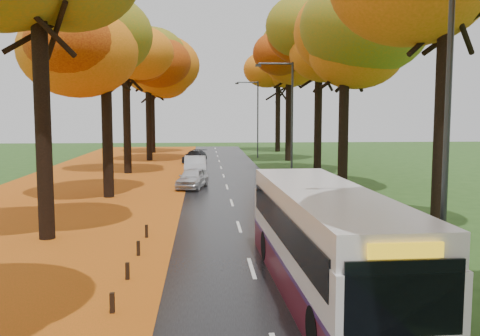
{
  "coord_description": "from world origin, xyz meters",
  "views": [
    {
      "loc": [
        -1.45,
        -4.1,
        4.89
      ],
      "look_at": [
        0.0,
        17.4,
        2.6
      ],
      "focal_mm": 40.0,
      "sensor_mm": 36.0,
      "label": 1
    }
  ],
  "objects": [
    {
      "name": "road",
      "position": [
        0.0,
        25.0,
        0.02
      ],
      "size": [
        6.5,
        90.0,
        0.04
      ],
      "primitive_type": "cube",
      "color": "black",
      "rests_on": "ground"
    },
    {
      "name": "centre_line",
      "position": [
        0.0,
        25.0,
        0.04
      ],
      "size": [
        0.12,
        90.0,
        0.01
      ],
      "primitive_type": "cube",
      "color": "silver",
      "rests_on": "road"
    },
    {
      "name": "leaf_verge",
      "position": [
        -9.0,
        25.0,
        0.01
      ],
      "size": [
        12.0,
        90.0,
        0.02
      ],
      "primitive_type": "cube",
      "color": "#884D0C",
      "rests_on": "ground"
    },
    {
      "name": "leaf_drift",
      "position": [
        -3.05,
        25.0,
        0.04
      ],
      "size": [
        0.9,
        90.0,
        0.01
      ],
      "primitive_type": "cube",
      "color": "#CD5215",
      "rests_on": "road"
    },
    {
      "name": "trees_left",
      "position": [
        -7.18,
        27.06,
        9.53
      ],
      "size": [
        9.2,
        74.0,
        13.88
      ],
      "color": "black",
      "rests_on": "ground"
    },
    {
      "name": "trees_right",
      "position": [
        7.19,
        26.91,
        9.69
      ],
      "size": [
        9.3,
        74.2,
        13.96
      ],
      "color": "black",
      "rests_on": "ground"
    },
    {
      "name": "streetlamp_near",
      "position": [
        3.95,
        8.0,
        4.71
      ],
      "size": [
        2.45,
        0.18,
        8.0
      ],
      "color": "#333538",
      "rests_on": "ground"
    },
    {
      "name": "streetlamp_mid",
      "position": [
        3.95,
        30.0,
        4.71
      ],
      "size": [
        2.45,
        0.18,
        8.0
      ],
      "color": "#333538",
      "rests_on": "ground"
    },
    {
      "name": "streetlamp_far",
      "position": [
        3.95,
        52.0,
        4.71
      ],
      "size": [
        2.45,
        0.18,
        8.0
      ],
      "color": "#333538",
      "rests_on": "ground"
    },
    {
      "name": "bus",
      "position": [
        1.76,
        9.71,
        1.5
      ],
      "size": [
        2.77,
        10.66,
        2.79
      ],
      "rotation": [
        0.0,
        0.0,
        0.03
      ],
      "color": "#490B1A",
      "rests_on": "road"
    },
    {
      "name": "car_white",
      "position": [
        -2.2,
        29.65,
        0.68
      ],
      "size": [
        2.34,
        4.0,
        1.28
      ],
      "primitive_type": "imported",
      "rotation": [
        0.0,
        0.0,
        -0.23
      ],
      "color": "silver",
      "rests_on": "road"
    },
    {
      "name": "car_silver",
      "position": [
        -2.14,
        35.76,
        0.8
      ],
      "size": [
        1.69,
        4.62,
        1.51
      ],
      "primitive_type": "imported",
      "rotation": [
        0.0,
        0.0,
        0.02
      ],
      "color": "#A9ABB1",
      "rests_on": "road"
    },
    {
      "name": "car_dark",
      "position": [
        -2.35,
        46.89,
        0.61
      ],
      "size": [
        2.64,
        4.24,
        1.14
      ],
      "primitive_type": "imported",
      "rotation": [
        0.0,
        0.0,
        -0.28
      ],
      "color": "black",
      "rests_on": "road"
    }
  ]
}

